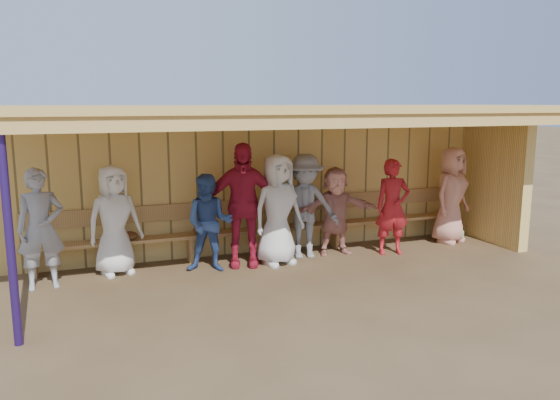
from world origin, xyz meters
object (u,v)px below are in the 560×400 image
Objects in this scene: player_f at (335,211)px; player_extra at (278,210)px; player_d at (242,205)px; player_a at (41,229)px; bench at (265,223)px; player_h at (451,195)px; player_c at (209,223)px; player_b at (114,220)px; player_e at (305,206)px; player_g at (393,207)px.

player_f is 1.14m from player_extra.
player_d is 1.68m from player_f.
player_a is 3.51m from bench.
player_d reaches higher than player_h.
player_c is at bearing -154.57° from player_d.
player_d reaches higher than bench.
player_e is at bearing -19.98° from player_b.
player_d is (2.88, 0.08, 0.13)m from player_a.
player_b is 0.94× the size of player_h.
player_e is 0.78m from bench.
player_extra is (-1.11, -0.22, 0.14)m from player_f.
player_f is at bearing -3.56° from player_a.
player_d reaches higher than player_g.
player_f is at bearing 18.72° from player_d.
player_h is (2.33, -0.01, 0.13)m from player_f.
player_b is at bearing -170.09° from player_e.
player_e reaches higher than player_c.
player_f reaches higher than bench.
player_g reaches higher than player_c.
player_h is 0.23× the size of bench.
player_extra is (0.55, -0.11, -0.09)m from player_d.
player_d reaches higher than player_e.
player_h reaches higher than bench.
player_f is (2.21, 0.21, -0.00)m from player_c.
player_extra reaches higher than bench.
player_b is 2.49m from bench.
player_b is 0.22× the size of bench.
player_d is 1.11m from player_e.
player_g reaches higher than player_f.
player_b is at bearing -172.65° from player_c.
player_h is (4.54, 0.21, 0.13)m from player_c.
bench is (-2.02, 0.77, -0.28)m from player_g.
bench is at bearing 60.41° from player_d.
player_h is at bearing 23.55° from player_g.
player_a reaches higher than player_c.
player_d is at bearing -162.13° from player_e.
player_g is at bearing -7.30° from player_a.
player_c is 0.92× the size of player_g.
player_b is at bearing 158.92° from player_extra.
player_g is at bearing -13.26° from player_f.
player_d is 0.90m from bench.
player_e is at bearing -173.82° from player_f.
player_d reaches higher than player_b.
player_d is 0.57m from player_extra.
player_d is at bearing -173.42° from player_g.
player_f is at bearing 12.38° from player_e.
player_c is at bearing -148.91° from bench.
bench is at bearing 150.12° from player_h.
player_f is at bearing -22.10° from bench.
player_h is at bearing 23.74° from player_c.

